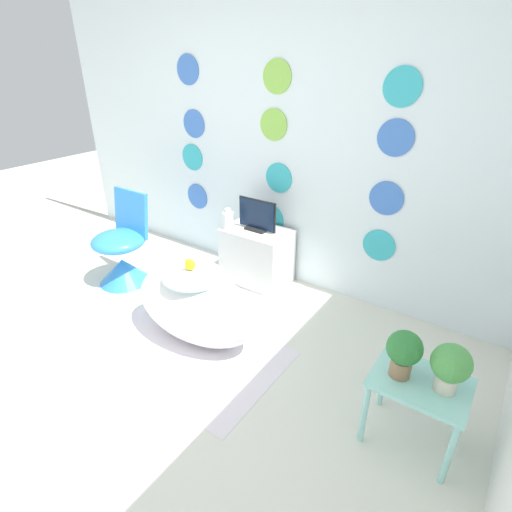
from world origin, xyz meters
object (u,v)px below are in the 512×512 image
(tv, at_px, (257,217))
(potted_plant_right, at_px, (451,366))
(vase, at_px, (228,220))
(potted_plant_left, at_px, (404,351))
(bathtub, at_px, (196,305))
(chair, at_px, (122,254))

(tv, distance_m, potted_plant_right, 1.99)
(vase, height_order, potted_plant_left, vase)
(vase, relative_size, potted_plant_left, 0.69)
(bathtub, xyz_separation_m, chair, (-1.09, 0.21, 0.00))
(bathtub, bearing_deg, potted_plant_left, -1.90)
(vase, height_order, potted_plant_right, vase)
(chair, xyz_separation_m, potted_plant_right, (2.74, -0.23, 0.30))
(vase, bearing_deg, potted_plant_right, -22.47)
(potted_plant_right, bearing_deg, potted_plant_left, -172.99)
(potted_plant_left, relative_size, potted_plant_right, 1.01)
(bathtub, relative_size, chair, 1.25)
(bathtub, bearing_deg, potted_plant_right, -0.76)
(bathtub, xyz_separation_m, potted_plant_right, (1.66, -0.02, 0.31))
(potted_plant_left, height_order, potted_plant_right, potted_plant_left)
(bathtub, relative_size, potted_plant_left, 3.90)
(tv, height_order, vase, tv)
(tv, bearing_deg, potted_plant_right, -28.04)
(chair, bearing_deg, vase, 37.43)
(chair, distance_m, tv, 1.27)
(bathtub, height_order, chair, chair)
(tv, bearing_deg, chair, -144.75)
(bathtub, xyz_separation_m, tv, (-0.10, 0.91, 0.36))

